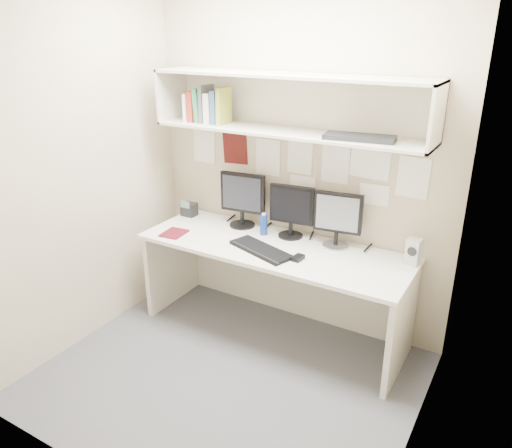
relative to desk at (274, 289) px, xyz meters
The scene contains 19 objects.
floor 0.75m from the desk, 90.00° to the right, with size 2.40×2.00×0.01m, color #4A4A4F.
wall_back 1.00m from the desk, 90.00° to the left, with size 2.40×0.02×2.60m, color #B6A78B.
wall_front 1.90m from the desk, 90.00° to the right, with size 2.40×0.02×2.60m, color #B6A78B.
wall_left 1.65m from the desk, 151.57° to the right, with size 0.02×2.00×2.60m, color #B6A78B.
wall_right 1.65m from the desk, 28.43° to the right, with size 0.02×2.00×2.60m, color #B6A78B.
desk is the anchor object (origin of this frame).
overhead_hutch 1.37m from the desk, 90.00° to the left, with size 2.00×0.38×0.40m.
pinned_papers 0.95m from the desk, 90.00° to the left, with size 1.92×0.01×0.48m, color white, non-canonical shape.
monitor_left 0.76m from the desk, 151.54° to the left, with size 0.37×0.20×0.43m.
monitor_center 0.63m from the desk, 83.50° to the left, with size 0.34×0.19×0.40m.
monitor_right 0.74m from the desk, 29.40° to the left, with size 0.35×0.19×0.40m.
keyboard 0.40m from the desk, 104.00° to the right, with size 0.50×0.18×0.02m, color black.
mouse 0.47m from the desk, 27.37° to the right, with size 0.06×0.10×0.03m, color black.
speaker 1.06m from the desk, 12.29° to the left, with size 0.10×0.10×0.18m.
blue_bottle 0.50m from the desk, 140.31° to the left, with size 0.06×0.06×0.17m.
maroon_notebook 0.87m from the desk, 165.48° to the right, with size 0.16×0.20×0.01m, color #500D17.
desk_phone 1.02m from the desk, 168.69° to the left, with size 0.12×0.11×0.14m.
book_stack 1.46m from the desk, 167.18° to the left, with size 0.34×0.17×0.27m.
hutch_tray 1.31m from the desk, 12.23° to the left, with size 0.45×0.17×0.03m, color black.
Camera 1 is at (1.56, -2.27, 2.21)m, focal length 35.00 mm.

